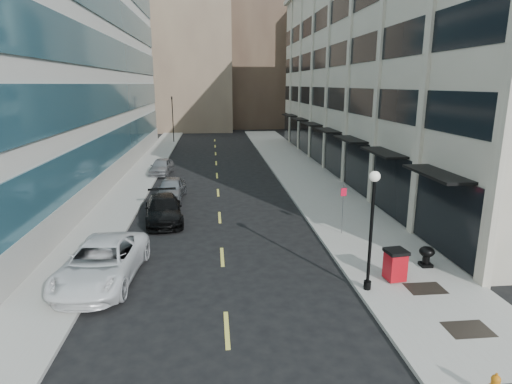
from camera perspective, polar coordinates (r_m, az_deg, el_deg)
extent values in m
plane|color=black|center=(12.85, -3.57, -22.56)|extent=(160.00, 160.00, 0.00)
cube|color=gray|center=(32.20, 8.38, 0.37)|extent=(5.00, 80.00, 0.15)
cube|color=gray|center=(31.84, -16.86, -0.25)|extent=(3.00, 80.00, 0.15)
cube|color=beige|center=(41.14, 19.78, 15.23)|extent=(14.00, 46.00, 18.00)
cube|color=black|center=(39.11, 9.60, 5.65)|extent=(0.18, 46.00, 3.60)
cube|color=black|center=(38.72, 9.89, 12.24)|extent=(0.12, 46.00, 1.80)
cube|color=black|center=(38.77, 10.12, 17.42)|extent=(0.12, 46.00, 1.80)
cube|color=black|center=(39.13, 10.36, 22.53)|extent=(0.12, 46.00, 1.80)
cube|color=beige|center=(22.80, 22.02, 16.52)|extent=(0.35, 0.60, 18.00)
cube|color=beige|center=(28.27, 16.24, 16.33)|extent=(0.35, 0.60, 18.00)
cube|color=beige|center=(33.92, 12.36, 16.11)|extent=(0.35, 0.60, 18.00)
cube|color=beige|center=(39.68, 9.61, 15.91)|extent=(0.35, 0.60, 18.00)
cube|color=beige|center=(45.50, 7.56, 15.74)|extent=(0.35, 0.60, 18.00)
cube|color=beige|center=(51.36, 5.98, 15.60)|extent=(0.35, 0.60, 18.00)
cube|color=beige|center=(57.25, 4.72, 15.47)|extent=(0.35, 0.60, 18.00)
cube|color=black|center=(20.17, 22.93, 2.25)|extent=(1.30, 4.00, 0.12)
cube|color=black|center=(25.50, 16.57, 5.08)|extent=(1.30, 4.00, 0.12)
cube|color=black|center=(31.08, 12.42, 6.88)|extent=(1.30, 4.00, 0.12)
cube|color=black|center=(36.79, 9.52, 8.10)|extent=(1.30, 4.00, 0.12)
cube|color=black|center=(42.58, 7.40, 8.99)|extent=(1.30, 4.00, 0.12)
cube|color=black|center=(48.42, 5.78, 9.65)|extent=(1.30, 4.00, 0.12)
cube|color=black|center=(54.29, 4.51, 10.16)|extent=(1.30, 4.00, 0.12)
cube|color=beige|center=(40.53, -29.81, 15.68)|extent=(16.00, 46.00, 20.00)
cube|color=gray|center=(38.67, -17.17, 3.46)|extent=(0.20, 46.00, 1.80)
cube|color=#2F5E6E|center=(38.36, -17.42, 6.54)|extent=(0.14, 45.60, 2.40)
cube|color=#2F5E6E|center=(38.09, -17.81, 11.76)|extent=(0.14, 45.60, 2.40)
cube|color=#2F5E6E|center=(38.14, -18.22, 17.01)|extent=(0.14, 45.60, 2.40)
cube|color=#2F5E6E|center=(38.51, -18.66, 22.19)|extent=(0.14, 45.60, 2.40)
cube|color=#826D55|center=(78.64, -8.97, 18.65)|extent=(14.00, 18.00, 28.00)
cube|color=brown|center=(83.24, -0.06, 20.63)|extent=(12.00, 16.00, 34.00)
cube|color=#826D55|center=(89.41, -15.22, 15.85)|extent=(12.00, 14.00, 22.00)
cube|color=beige|center=(78.49, 7.97, 15.76)|extent=(10.00, 14.00, 20.00)
cube|color=black|center=(15.71, 26.43, -16.06)|extent=(1.40, 1.00, 0.01)
cube|color=black|center=(17.83, 21.65, -11.86)|extent=(1.40, 1.00, 0.01)
cube|color=#D8CC4C|center=(14.50, -3.91, -17.82)|extent=(0.15, 2.20, 0.01)
cube|color=#D8CC4C|center=(19.84, -4.53, -8.61)|extent=(0.15, 2.20, 0.01)
cube|color=#D8CC4C|center=(25.48, -4.87, -3.39)|extent=(0.15, 2.20, 0.01)
cube|color=#D8CC4C|center=(31.25, -5.08, -0.08)|extent=(0.15, 2.20, 0.01)
cube|color=#D8CC4C|center=(37.10, -5.23, 2.20)|extent=(0.15, 2.20, 0.01)
cube|color=#D8CC4C|center=(42.99, -5.33, 3.85)|extent=(0.15, 2.20, 0.01)
cube|color=#D8CC4C|center=(48.90, -5.41, 5.10)|extent=(0.15, 2.20, 0.01)
cube|color=#D8CC4C|center=(54.84, -5.48, 6.09)|extent=(0.15, 2.20, 0.01)
cube|color=#D8CC4C|center=(60.78, -5.53, 6.88)|extent=(0.15, 2.20, 0.01)
cylinder|color=black|center=(58.71, -11.03, 9.37)|extent=(0.12, 0.12, 6.00)
imported|color=black|center=(58.55, -11.17, 12.28)|extent=(0.66, 0.66, 1.98)
imported|color=white|center=(18.25, -19.85, -8.82)|extent=(3.15, 6.04, 1.62)
imported|color=black|center=(25.06, -12.23, -2.26)|extent=(2.69, 5.23, 1.45)
imported|color=gray|center=(29.86, -11.22, 0.46)|extent=(1.99, 4.40, 1.47)
imported|color=gray|center=(38.21, -12.50, 3.33)|extent=(2.06, 4.25, 1.40)
sphere|color=orange|center=(12.73, 29.36, -20.94)|extent=(0.23, 0.23, 0.23)
cylinder|color=orange|center=(12.67, 29.42, -20.51)|extent=(0.07, 0.07, 0.09)
cube|color=#A90B14|center=(17.87, 18.06, -9.32)|extent=(0.77, 0.77, 1.12)
cube|color=black|center=(17.65, 18.20, -7.55)|extent=(0.87, 0.87, 0.13)
cylinder|color=black|center=(18.29, 16.82, -10.36)|extent=(0.07, 0.25, 0.25)
cylinder|color=black|center=(18.46, 18.12, -10.22)|extent=(0.07, 0.25, 0.25)
cylinder|color=black|center=(17.06, 14.62, -11.91)|extent=(0.28, 0.28, 0.32)
cylinder|color=black|center=(16.28, 15.06, -5.42)|extent=(0.12, 0.12, 4.05)
sphere|color=silver|center=(15.71, 15.56, 2.02)|extent=(0.39, 0.39, 0.39)
cone|color=black|center=(15.67, 15.62, 2.81)|extent=(0.11, 0.11, 0.16)
cylinder|color=slate|center=(22.37, 11.49, -2.28)|extent=(0.05, 0.05, 2.59)
cube|color=red|center=(22.12, 11.62, -0.01)|extent=(0.30, 0.06, 0.41)
cube|color=black|center=(19.83, 21.67, -8.99)|extent=(0.48, 0.48, 0.14)
cylinder|color=black|center=(19.73, 21.74, -8.26)|extent=(0.30, 0.30, 0.46)
ellipsoid|color=black|center=(19.61, 21.83, -7.39)|extent=(0.64, 0.64, 0.45)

